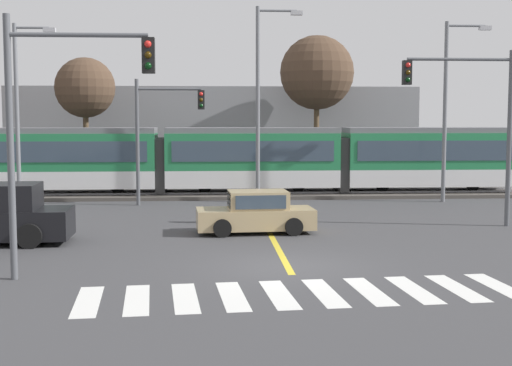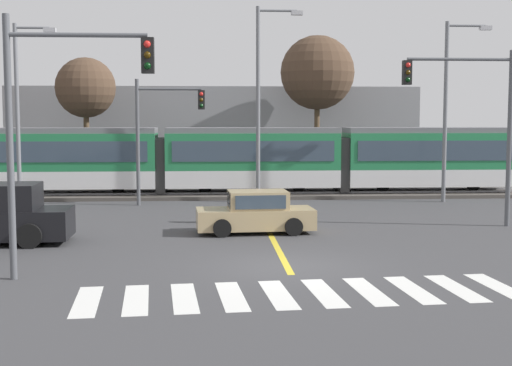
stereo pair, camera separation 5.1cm
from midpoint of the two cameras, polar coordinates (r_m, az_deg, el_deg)
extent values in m
plane|color=#3D3D3F|center=(20.06, 2.46, -6.68)|extent=(200.00, 200.00, 0.00)
cube|color=#4C4742|center=(37.70, -0.52, -0.91)|extent=(120.00, 4.00, 0.18)
cube|color=#939399|center=(36.97, -0.46, -0.81)|extent=(120.00, 0.08, 0.10)
cube|color=#939399|center=(38.40, -0.59, -0.58)|extent=(120.00, 0.08, 0.10)
cube|color=silver|center=(38.24, -14.74, 0.35)|extent=(9.00, 2.60, 0.90)
cube|color=#237A47|center=(38.15, -14.79, 2.44)|extent=(9.00, 2.60, 1.90)
cube|color=#384756|center=(36.85, -15.18, 2.42)|extent=(8.28, 0.04, 1.04)
cube|color=slate|center=(38.12, -14.83, 4.08)|extent=(9.00, 2.39, 0.28)
cylinder|color=black|center=(37.89, -11.04, -0.30)|extent=(0.70, 0.20, 0.70)
cylinder|color=black|center=(38.83, -18.31, -0.34)|extent=(0.70, 0.20, 0.70)
cube|color=silver|center=(37.62, -0.38, 0.44)|extent=(9.00, 2.60, 0.90)
cube|color=#237A47|center=(37.53, -0.38, 2.57)|extent=(9.00, 2.60, 1.90)
cube|color=#384756|center=(36.21, -0.26, 2.55)|extent=(8.28, 0.04, 1.04)
cube|color=slate|center=(37.49, -0.38, 4.24)|extent=(9.00, 2.39, 0.28)
cylinder|color=black|center=(37.89, 3.36, -0.21)|extent=(0.70, 0.20, 0.70)
cylinder|color=black|center=(37.59, -4.15, -0.26)|extent=(0.70, 0.20, 0.70)
cube|color=silver|center=(39.35, 13.57, 0.51)|extent=(9.00, 2.60, 0.90)
cube|color=#237A47|center=(39.26, 13.61, 2.55)|extent=(9.00, 2.60, 1.90)
cube|color=#384756|center=(38.00, 14.21, 2.52)|extent=(8.28, 0.04, 1.04)
cube|color=slate|center=(39.23, 13.64, 4.14)|extent=(9.00, 2.39, 0.28)
cylinder|color=black|center=(40.19, 16.92, -0.12)|extent=(0.70, 0.20, 0.70)
cylinder|color=black|center=(38.72, 10.05, -0.17)|extent=(0.70, 0.20, 0.70)
cube|color=#2D2D2D|center=(37.58, -7.63, 1.46)|extent=(0.50, 2.34, 2.80)
cube|color=#2D2D2D|center=(38.15, 6.76, 1.53)|extent=(0.50, 2.34, 2.80)
cube|color=silver|center=(16.77, -13.40, -9.19)|extent=(0.78, 2.84, 0.01)
cube|color=silver|center=(16.71, -9.59, -9.18)|extent=(0.78, 2.84, 0.01)
cube|color=silver|center=(16.72, -5.77, -9.12)|extent=(0.78, 2.84, 0.01)
cube|color=silver|center=(16.80, -1.97, -9.03)|extent=(0.78, 2.84, 0.01)
cube|color=silver|center=(16.95, 1.77, -8.89)|extent=(0.78, 2.84, 0.01)
cube|color=silver|center=(17.17, 5.43, -8.73)|extent=(0.78, 2.84, 0.01)
cube|color=silver|center=(17.46, 8.98, -8.54)|extent=(0.78, 2.84, 0.01)
cube|color=silver|center=(17.81, 12.39, -8.32)|extent=(0.78, 2.84, 0.01)
cube|color=silver|center=(18.22, 15.66, -8.08)|extent=(0.78, 2.84, 0.01)
cube|color=silver|center=(18.69, 18.78, -7.83)|extent=(0.78, 2.84, 0.01)
cube|color=gold|center=(27.31, 0.75, -3.46)|extent=(0.20, 17.02, 0.01)
cube|color=tan|center=(25.69, -0.12, -2.86)|extent=(4.29, 1.95, 0.72)
cube|color=tan|center=(25.61, 0.10, -1.35)|extent=(2.19, 1.64, 0.64)
cube|color=#384756|center=(25.51, -2.12, -1.38)|extent=(0.18, 1.43, 0.52)
cube|color=#384756|center=(24.85, 0.33, -1.55)|extent=(1.78, 0.15, 0.48)
cylinder|color=black|center=(24.76, -2.77, -3.63)|extent=(0.65, 0.26, 0.64)
cylinder|color=black|center=(26.43, -3.06, -3.07)|extent=(0.65, 0.26, 0.64)
cylinder|color=black|center=(25.08, 2.99, -3.52)|extent=(0.65, 0.26, 0.64)
cylinder|color=black|center=(26.73, 2.34, -2.97)|extent=(0.65, 0.26, 0.64)
cube|color=black|center=(24.73, -19.02, -1.02)|extent=(1.74, 1.88, 0.84)
cube|color=#384756|center=(24.56, -17.32, -0.97)|extent=(0.14, 1.69, 0.66)
cylinder|color=black|center=(25.66, -16.78, -3.36)|extent=(0.81, 0.30, 0.80)
cylinder|color=black|center=(23.77, -17.72, -4.06)|extent=(0.81, 0.30, 0.80)
cylinder|color=#515459|center=(19.08, -19.12, 2.61)|extent=(0.18, 0.18, 6.73)
cylinder|color=#515459|center=(18.79, -14.14, 11.41)|extent=(3.50, 0.12, 0.12)
cube|color=black|center=(18.52, -8.68, 10.05)|extent=(0.32, 0.28, 0.90)
sphere|color=red|center=(18.39, -8.73, 10.93)|extent=(0.18, 0.18, 0.18)
sphere|color=#3A2706|center=(18.37, -8.72, 10.09)|extent=(0.18, 0.18, 0.18)
sphere|color=black|center=(18.35, -8.71, 9.25)|extent=(0.18, 0.18, 0.18)
cylinder|color=#515459|center=(33.98, -9.50, 3.21)|extent=(0.18, 0.18, 5.93)
cylinder|color=#515459|center=(33.87, -7.02, 7.47)|extent=(3.00, 0.12, 0.12)
cube|color=black|center=(33.80, -4.46, 6.65)|extent=(0.32, 0.28, 0.90)
sphere|color=red|center=(33.66, -4.46, 7.11)|extent=(0.18, 0.18, 0.18)
sphere|color=#3A2706|center=(33.65, -4.46, 6.65)|extent=(0.18, 0.18, 0.18)
sphere|color=black|center=(33.65, -4.45, 6.19)|extent=(0.18, 0.18, 0.18)
cylinder|color=#515459|center=(28.71, 19.56, 3.34)|extent=(0.18, 0.18, 6.66)
cylinder|color=#515459|center=(28.04, 15.94, 9.49)|extent=(4.00, 0.12, 0.12)
cube|color=black|center=(27.41, 11.93, 8.64)|extent=(0.32, 0.28, 0.90)
sphere|color=red|center=(27.28, 12.03, 9.22)|extent=(0.18, 0.18, 0.18)
sphere|color=#3A2706|center=(27.26, 12.02, 8.65)|extent=(0.18, 0.18, 0.18)
sphere|color=black|center=(27.25, 12.01, 8.09)|extent=(0.18, 0.18, 0.18)
cylinder|color=slate|center=(35.45, -18.61, 5.17)|extent=(0.20, 0.20, 8.51)
cylinder|color=slate|center=(35.50, -17.53, 11.77)|extent=(1.60, 0.12, 0.12)
cube|color=#B2B2B7|center=(35.31, -16.24, 11.67)|extent=(0.56, 0.28, 0.20)
cylinder|color=slate|center=(34.78, 0.10, 6.23)|extent=(0.20, 0.20, 9.46)
cylinder|color=slate|center=(35.22, 1.67, 13.61)|extent=(1.87, 0.12, 0.12)
cube|color=#B2B2B7|center=(35.31, 3.22, 13.42)|extent=(0.56, 0.28, 0.20)
cylinder|color=slate|center=(36.08, 14.84, 5.47)|extent=(0.20, 0.20, 8.76)
cylinder|color=slate|center=(36.65, 16.42, 11.97)|extent=(1.88, 0.12, 0.12)
cube|color=#B2B2B7|center=(36.97, 17.82, 11.72)|extent=(0.56, 0.28, 0.20)
cylinder|color=brown|center=(42.12, -13.45, 2.99)|extent=(0.32, 0.32, 5.15)
sphere|color=#4C3828|center=(42.13, -13.55, 7.43)|extent=(3.44, 3.44, 3.44)
cylinder|color=brown|center=(42.76, 4.82, 3.66)|extent=(0.32, 0.32, 5.91)
sphere|color=#4C3828|center=(42.83, 4.86, 8.79)|extent=(4.39, 4.39, 4.39)
cube|color=gray|center=(48.01, -3.38, 3.95)|extent=(26.17, 6.00, 6.09)
camera|label=1|loc=(0.03, -90.05, 0.00)|focal=50.00mm
camera|label=2|loc=(0.03, 89.95, 0.00)|focal=50.00mm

